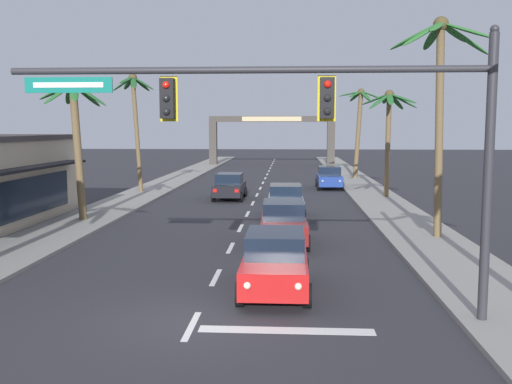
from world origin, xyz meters
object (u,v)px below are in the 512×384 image
object	(u,v)px
sedan_fifth_in_queue	(286,201)
palm_left_second	(75,124)
sedan_oncoming_far	(230,186)
palm_right_second	(440,77)
sedan_third_in_queue	(284,222)
sedan_lead_at_stop_bar	(275,261)
sedan_parked_nearest_kerb	(329,177)
traffic_signal_mast	(331,119)
palm_left_third	(135,107)
palm_right_third	(389,118)
palm_right_farthest	(359,118)
town_gateway_arch	(272,133)

from	to	relation	value
sedan_fifth_in_queue	palm_left_second	size ratio (longest dim) A/B	0.65
sedan_oncoming_far	palm_right_second	size ratio (longest dim) A/B	0.50
sedan_third_in_queue	sedan_oncoming_far	xyz separation A→B (m)	(-3.62, 14.12, 0.00)
sedan_lead_at_stop_bar	sedan_parked_nearest_kerb	distance (m)	28.00
traffic_signal_mast	palm_left_third	size ratio (longest dim) A/B	1.34
palm_left_second	palm_right_third	world-z (taller)	palm_right_third
sedan_third_in_queue	sedan_oncoming_far	size ratio (longest dim) A/B	1.00
sedan_fifth_in_queue	sedan_third_in_queue	bearing A→B (deg)	-90.21
palm_left_third	traffic_signal_mast	bearing A→B (deg)	-66.11
sedan_oncoming_far	palm_left_third	world-z (taller)	palm_left_third
sedan_lead_at_stop_bar	palm_left_second	xyz separation A→B (m)	(-9.88, 11.41, 3.89)
traffic_signal_mast	sedan_lead_at_stop_bar	world-z (taller)	traffic_signal_mast
sedan_oncoming_far	palm_right_second	bearing A→B (deg)	-52.76
palm_left_third	palm_right_farthest	bearing A→B (deg)	35.27
sedan_lead_at_stop_bar	sedan_fifth_in_queue	size ratio (longest dim) A/B	0.99
traffic_signal_mast	palm_right_second	size ratio (longest dim) A/B	1.24
sedan_lead_at_stop_bar	palm_left_second	bearing A→B (deg)	130.90
sedan_fifth_in_queue	palm_right_second	xyz separation A→B (m)	(6.18, -5.54, 5.74)
sedan_third_in_queue	town_gateway_arch	distance (m)	47.60
sedan_third_in_queue	palm_left_second	distance (m)	11.74
traffic_signal_mast	palm_right_farthest	size ratio (longest dim) A/B	1.39
sedan_fifth_in_queue	sedan_oncoming_far	size ratio (longest dim) A/B	1.00
sedan_oncoming_far	sedan_parked_nearest_kerb	distance (m)	9.74
palm_left_second	town_gateway_arch	distance (m)	43.53
sedan_oncoming_far	sedan_parked_nearest_kerb	xyz separation A→B (m)	(6.82, 6.95, 0.00)
palm_left_third	sedan_oncoming_far	bearing A→B (deg)	-23.13
sedan_fifth_in_queue	palm_right_farthest	xyz separation A→B (m)	(6.23, 22.16, 4.57)
sedan_lead_at_stop_bar	palm_left_third	xyz separation A→B (m)	(-10.33, 23.77, 5.15)
palm_right_third	palm_right_farthest	xyz separation A→B (m)	(-0.29, 13.85, 0.26)
sedan_lead_at_stop_bar	palm_right_second	distance (m)	11.66
sedan_third_in_queue	palm_right_farthest	distance (m)	29.91
palm_left_second	sedan_fifth_in_queue	bearing A→B (deg)	11.46
traffic_signal_mast	town_gateway_arch	bearing A→B (deg)	93.21
sedan_parked_nearest_kerb	palm_right_third	world-z (taller)	palm_right_third
sedan_third_in_queue	palm_left_second	world-z (taller)	palm_left_second
palm_left_second	palm_right_farthest	world-z (taller)	palm_right_farthest
palm_right_farthest	town_gateway_arch	xyz separation A→B (m)	(-8.27, 18.58, -1.48)
palm_right_farthest	sedan_lead_at_stop_bar	bearing A→B (deg)	-100.19
sedan_fifth_in_queue	town_gateway_arch	bearing A→B (deg)	92.86
sedan_lead_at_stop_bar	palm_right_third	distance (m)	23.17
sedan_lead_at_stop_bar	palm_right_farthest	distance (m)	36.47
palm_right_farthest	palm_right_third	bearing A→B (deg)	-88.79
sedan_oncoming_far	palm_left_third	size ratio (longest dim) A/B	0.54
traffic_signal_mast	town_gateway_arch	size ratio (longest dim) A/B	0.73
traffic_signal_mast	sedan_oncoming_far	distance (m)	24.17
traffic_signal_mast	palm_right_third	size ratio (longest dim) A/B	1.59
palm_right_farthest	palm_left_third	bearing A→B (deg)	-144.73
sedan_third_in_queue	palm_right_third	size ratio (longest dim) A/B	0.64
sedan_third_in_queue	palm_left_second	xyz separation A→B (m)	(-10.03, 4.69, 3.89)
palm_right_third	palm_right_second	bearing A→B (deg)	-91.41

